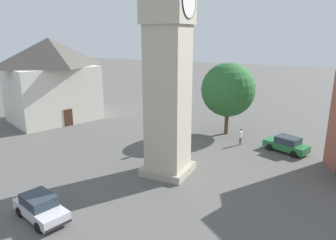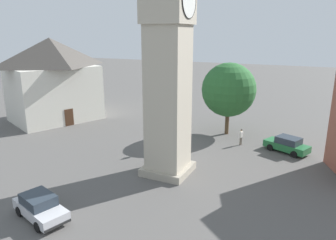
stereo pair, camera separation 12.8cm
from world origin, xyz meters
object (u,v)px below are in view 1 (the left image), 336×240
Objects in this scene: tree at (228,90)px; road_sign at (160,132)px; car_blue_kerb at (286,144)px; car_red_corner at (40,207)px; clock_tower at (168,14)px; building_terrace_right at (52,79)px; pedestrian at (241,135)px.

road_sign is at bearing 152.44° from tree.
car_blue_kerb is 1.01× the size of car_red_corner.
clock_tower is at bearing -145.71° from road_sign.
road_sign is (-4.38, -17.89, -3.51)m from building_terrace_right.
building_terrace_right is at bearing 91.38° from car_blue_kerb.
car_blue_kerb is 22.36m from car_red_corner.
clock_tower is 11.57m from road_sign.
clock_tower is 1.63× the size of building_terrace_right.
tree is at bearing -14.80° from car_red_corner.
pedestrian is 0.13× the size of building_terrace_right.
car_red_corner is 22.79m from tree.
car_blue_kerb is at bearing -114.56° from tree.
road_sign is at bearing 127.88° from pedestrian.
building_terrace_right is (-0.75, 24.50, 4.40)m from pedestrian.
pedestrian is at bearing -23.41° from car_red_corner.
car_red_corner is at bearing 145.99° from car_blue_kerb.
pedestrian is 0.21× the size of tree.
building_terrace_right reaches higher than car_red_corner.
road_sign reaches higher than car_red_corner.
pedestrian reaches higher than car_blue_kerb.
building_terrace_right reaches higher than tree.
tree is 22.49m from building_terrace_right.
pedestrian is (9.17, -3.85, -11.38)m from clock_tower.
pedestrian is at bearing -142.57° from tree.
tree is at bearing -7.10° from clock_tower.
tree reaches higher than pedestrian.
building_terrace_right is at bearing 67.82° from clock_tower.
road_sign is at bearing -6.14° from car_red_corner.
road_sign reaches higher than pedestrian.
clock_tower is at bearing -24.01° from car_red_corner.
clock_tower reaches higher than building_terrace_right.
car_blue_kerb and car_red_corner have the same top height.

